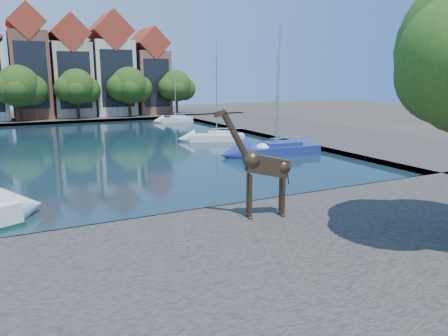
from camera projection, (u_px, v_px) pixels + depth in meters
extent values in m
plane|color=#38332B|center=(200.00, 218.00, 22.05)|extent=(160.00, 160.00, 0.00)
cube|color=black|center=(102.00, 148.00, 42.96)|extent=(38.00, 50.00, 0.08)
cube|color=#48433E|center=(278.00, 266.00, 15.89)|extent=(50.00, 14.00, 0.50)
cube|color=#48433E|center=(61.00, 118.00, 70.82)|extent=(60.00, 16.00, 0.50)
cube|color=#48433E|center=(306.00, 131.00, 53.99)|extent=(14.00, 52.00, 0.50)
cube|color=brown|center=(30.00, 75.00, 67.63)|extent=(5.39, 9.00, 13.00)
cube|color=#A73721|center=(25.00, 23.00, 66.02)|extent=(5.44, 9.18, 5.44)
cube|color=black|center=(32.00, 75.00, 63.73)|extent=(4.40, 0.05, 9.75)
cube|color=tan|center=(71.00, 80.00, 70.45)|extent=(5.88, 9.00, 11.50)
cube|color=#A73721|center=(67.00, 35.00, 68.97)|extent=(5.94, 9.18, 5.94)
cube|color=black|center=(75.00, 80.00, 66.54)|extent=(4.80, 0.05, 8.62)
cube|color=beige|center=(111.00, 78.00, 73.28)|extent=(6.37, 9.00, 12.00)
cube|color=#A73721|center=(109.00, 32.00, 71.72)|extent=(6.43, 9.18, 6.43)
cube|color=black|center=(118.00, 79.00, 69.37)|extent=(5.20, 0.05, 9.00)
cube|color=brown|center=(149.00, 83.00, 76.31)|extent=(5.39, 9.00, 10.50)
cube|color=#A73721|center=(147.00, 44.00, 74.96)|extent=(5.44, 9.18, 5.44)
cube|color=black|center=(157.00, 83.00, 72.41)|extent=(4.40, 0.05, 7.88)
cylinder|color=#332114|center=(21.00, 110.00, 62.98)|extent=(0.50, 0.50, 3.20)
sphere|color=#1C360F|center=(18.00, 86.00, 62.27)|extent=(6.00, 6.00, 6.00)
sphere|color=#1C360F|center=(32.00, 90.00, 63.45)|extent=(4.50, 4.50, 4.50)
sphere|color=#1C360F|center=(6.00, 88.00, 61.25)|extent=(4.20, 4.20, 4.20)
cylinder|color=#332114|center=(78.00, 108.00, 66.52)|extent=(0.50, 0.50, 3.20)
sphere|color=#1C360F|center=(77.00, 87.00, 65.85)|extent=(5.40, 5.40, 5.40)
sphere|color=#1C360F|center=(87.00, 90.00, 66.94)|extent=(4.05, 4.05, 4.05)
sphere|color=#1C360F|center=(67.00, 89.00, 64.90)|extent=(3.78, 3.78, 3.78)
cylinder|color=#332114|center=(130.00, 106.00, 70.07)|extent=(0.50, 0.50, 3.20)
sphere|color=#1C360F|center=(129.00, 85.00, 69.37)|extent=(5.80, 5.80, 5.80)
sphere|color=#1C360F|center=(139.00, 89.00, 70.52)|extent=(4.35, 4.35, 4.35)
sphere|color=#1C360F|center=(120.00, 87.00, 68.37)|extent=(4.06, 4.06, 4.06)
cylinder|color=#332114|center=(176.00, 105.00, 73.61)|extent=(0.50, 0.50, 3.20)
sphere|color=#1C360F|center=(176.00, 86.00, 72.95)|extent=(5.20, 5.20, 5.20)
sphere|color=#1C360F|center=(184.00, 89.00, 74.01)|extent=(3.90, 3.90, 3.90)
sphere|color=#1C360F|center=(169.00, 88.00, 72.02)|extent=(3.64, 3.64, 3.64)
cylinder|color=#3B2D1D|center=(251.00, 197.00, 20.08)|extent=(0.16, 0.16, 2.11)
cylinder|color=#3B2D1D|center=(248.00, 195.00, 20.51)|extent=(0.16, 0.16, 2.11)
cylinder|color=#3B2D1D|center=(284.00, 195.00, 20.42)|extent=(0.16, 0.16, 2.11)
cylinder|color=#3B2D1D|center=(280.00, 193.00, 20.84)|extent=(0.16, 0.16, 2.11)
cube|color=#3B2D1D|center=(267.00, 165.00, 20.18)|extent=(2.12, 1.05, 1.23)
cylinder|color=#3B2D1D|center=(236.00, 137.00, 19.58)|extent=(1.38, 0.63, 2.18)
cube|color=#3B2D1D|center=(220.00, 113.00, 19.20)|extent=(0.61, 0.32, 0.33)
cube|color=white|center=(275.00, 148.00, 40.09)|extent=(5.38, 3.69, 0.83)
cube|color=white|center=(275.00, 145.00, 40.03)|extent=(2.54, 2.04, 0.46)
cylinder|color=#B2B2B7|center=(276.00, 101.00, 39.20)|extent=(0.11, 0.11, 8.08)
cube|color=navy|center=(277.00, 149.00, 39.14)|extent=(7.76, 3.22, 1.00)
cube|color=navy|center=(277.00, 145.00, 39.07)|extent=(3.45, 2.10, 0.56)
cylinder|color=#B2B2B7|center=(279.00, 84.00, 37.94)|extent=(0.13, 0.13, 10.90)
cube|color=silver|center=(217.00, 137.00, 47.06)|extent=(6.20, 4.06, 0.94)
cube|color=silver|center=(217.00, 134.00, 46.99)|extent=(2.91, 2.27, 0.52)
cylinder|color=#B2B2B7|center=(216.00, 88.00, 45.98)|extent=(0.12, 0.12, 9.82)
cube|color=silver|center=(176.00, 119.00, 66.08)|extent=(5.02, 1.97, 0.87)
cube|color=silver|center=(176.00, 117.00, 66.02)|extent=(2.22, 1.32, 0.49)
cylinder|color=#B2B2B7|center=(175.00, 90.00, 65.17)|extent=(0.12, 0.12, 8.19)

